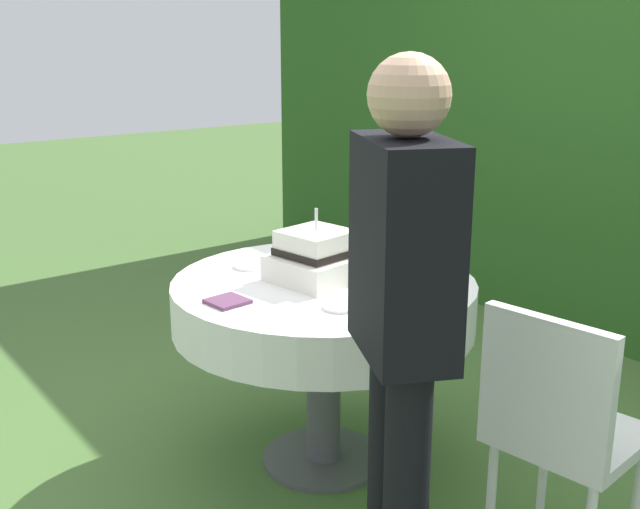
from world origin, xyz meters
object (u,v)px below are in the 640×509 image
at_px(cake_table, 324,307).
at_px(garden_chair, 559,422).
at_px(serving_plate_far, 350,256).
at_px(napkin_stack, 227,301).
at_px(serving_plate_left, 250,266).
at_px(standing_person, 402,324).
at_px(wedding_cake, 318,258).
at_px(serving_plate_near, 340,307).

height_order(cake_table, garden_chair, garden_chair).
height_order(cake_table, serving_plate_far, serving_plate_far).
height_order(napkin_stack, garden_chair, garden_chair).
relative_size(serving_plate_left, garden_chair, 0.15).
relative_size(garden_chair, standing_person, 0.56).
relative_size(wedding_cake, garden_chair, 0.39).
relative_size(serving_plate_near, serving_plate_left, 0.90).
xyz_separation_m(serving_plate_far, serving_plate_left, (-0.12, -0.40, 0.00)).
height_order(serving_plate_near, napkin_stack, napkin_stack).
distance_m(serving_plate_near, standing_person, 0.65).
xyz_separation_m(cake_table, serving_plate_near, (0.28, -0.14, 0.11)).
bearing_deg(wedding_cake, standing_person, -23.23).
distance_m(wedding_cake, serving_plate_far, 0.34).
bearing_deg(serving_plate_far, cake_table, -55.93).
relative_size(serving_plate_near, standing_person, 0.07).
xyz_separation_m(wedding_cake, napkin_stack, (0.02, -0.40, -0.08)).
xyz_separation_m(wedding_cake, serving_plate_far, (-0.17, 0.29, -0.08)).
bearing_deg(serving_plate_far, napkin_stack, -74.39).
bearing_deg(wedding_cake, serving_plate_far, 120.65).
xyz_separation_m(garden_chair, standing_person, (-0.12, -0.52, 0.39)).
bearing_deg(cake_table, wedding_cake, -133.56).
height_order(garden_chair, standing_person, standing_person).
height_order(serving_plate_far, garden_chair, garden_chair).
bearing_deg(garden_chair, serving_plate_near, -158.63).
bearing_deg(serving_plate_near, napkin_stack, -134.21).
height_order(serving_plate_left, standing_person, standing_person).
distance_m(cake_table, napkin_stack, 0.43).
bearing_deg(napkin_stack, serving_plate_left, 137.77).
bearing_deg(napkin_stack, cake_table, 91.06).
relative_size(wedding_cake, serving_plate_left, 2.62).
xyz_separation_m(serving_plate_far, napkin_stack, (0.19, -0.69, 0.00)).
bearing_deg(serving_plate_left, napkin_stack, -42.23).
xyz_separation_m(cake_table, serving_plate_far, (-0.18, 0.27, 0.11)).
bearing_deg(serving_plate_far, wedding_cake, -59.35).
relative_size(serving_plate_near, napkin_stack, 0.96).
xyz_separation_m(wedding_cake, serving_plate_left, (-0.29, -0.12, -0.08)).
bearing_deg(cake_table, napkin_stack, -88.94).
bearing_deg(standing_person, wedding_cake, 156.77).
bearing_deg(serving_plate_near, wedding_cake, 157.13).
distance_m(serving_plate_far, garden_chair, 1.19).
xyz_separation_m(serving_plate_near, serving_plate_far, (-0.46, 0.41, 0.00)).
distance_m(serving_plate_far, serving_plate_left, 0.42).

